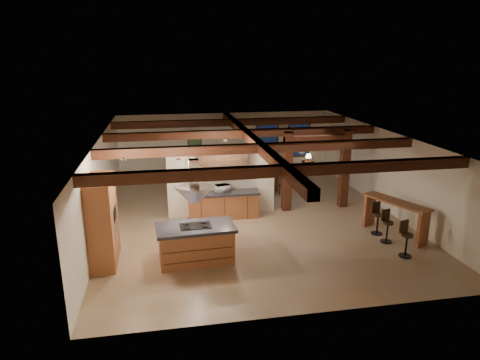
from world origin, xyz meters
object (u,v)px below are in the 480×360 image
object	(u,v)px
kitchen_island	(196,243)
dining_table	(254,183)
bar_counter	(395,212)
sofa	(273,169)

from	to	relation	value
kitchen_island	dining_table	world-z (taller)	kitchen_island
bar_counter	dining_table	bearing A→B (deg)	122.28
dining_table	kitchen_island	bearing A→B (deg)	-128.39
kitchen_island	bar_counter	size ratio (longest dim) A/B	0.98
dining_table	bar_counter	bearing A→B (deg)	-70.00
sofa	bar_counter	xyz separation A→B (m)	(1.95, -7.66, 0.50)
kitchen_island	dining_table	bearing A→B (deg)	63.89
dining_table	sofa	size ratio (longest dim) A/B	1.01
kitchen_island	bar_counter	world-z (taller)	bar_counter
kitchen_island	bar_counter	distance (m)	6.33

